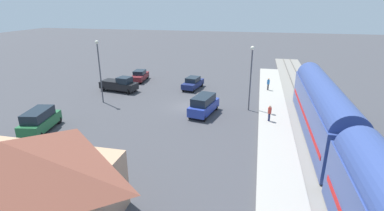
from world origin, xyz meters
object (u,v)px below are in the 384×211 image
Objects in this scene: suv_green at (40,120)px; station_building at (11,189)px; pedestrian_waiting_far at (270,112)px; pedestrian_on_platform at (268,83)px; pickup_black at (119,84)px; light_pole_near_platform at (251,71)px; sedan_navy at (193,83)px; sedan_maroon at (140,76)px; light_pole_lot_center at (99,64)px; suv_blue at (204,105)px.

station_building is at bearing 125.14° from suv_green.
station_building is 23.22m from pedestrian_waiting_far.
station_building is 33.52m from pedestrian_on_platform.
pedestrian_on_platform is 11.76m from pedestrian_waiting_far.
pickup_black is (20.50, -7.42, -0.25)m from pedestrian_waiting_far.
light_pole_near_platform is at bearing -58.54° from pedestrian_waiting_far.
station_building reaches higher than sedan_navy.
suv_green reaches higher than pickup_black.
station_building is at bearing 63.56° from light_pole_near_platform.
sedan_maroon is (-1.88, -20.48, -0.27)m from suv_green.
sedan_maroon is 0.60× the size of light_pole_lot_center.
pickup_black is at bearing -19.90° from pedestrian_waiting_far.
sedan_maroon is 0.62× the size of light_pole_near_platform.
pedestrian_waiting_far reaches higher than sedan_maroon.
suv_blue is 6.56m from light_pole_near_platform.
station_building is at bearing 107.99° from light_pole_lot_center.
suv_blue is (-14.70, -8.09, 0.00)m from suv_green.
sedan_maroon is at bearing -95.25° from suv_green.
pedestrian_on_platform is (-13.52, -30.63, -1.64)m from station_building.
pedestrian_waiting_far is 5.49m from light_pole_near_platform.
pedestrian_on_platform is 0.30× the size of pickup_black.
pedestrian_waiting_far is at bearing 160.10° from pickup_black.
station_building is at bearing 105.05° from pickup_black.
pedestrian_waiting_far is at bearing -162.39° from suv_green.
sedan_navy is at bearing 3.96° from pedestrian_on_platform.
pedestrian_on_platform is at bearing -124.25° from suv_blue.
suv_green is at bearing -54.86° from station_building.
suv_green is 22.56m from light_pole_near_platform.
suv_blue is at bearing -107.47° from station_building.
suv_green is 0.69× the size of light_pole_near_platform.
suv_green is at bearing 28.36° from light_pole_near_platform.
suv_blue is at bearing 135.96° from sedan_maroon.
pedestrian_on_platform is 0.33× the size of suv_blue.
light_pole_lot_center reaches higher than pedestrian_waiting_far.
pedestrian_waiting_far is 0.33× the size of suv_blue.
pedestrian_on_platform is at bearing -176.04° from sedan_navy.
light_pole_near_platform reaches higher than pedestrian_waiting_far.
station_building is 21.07m from suv_blue.
station_building is 22.48m from light_pole_lot_center.
sedan_navy is at bearing 164.82° from sedan_maroon.
pedestrian_waiting_far is 21.80m from pickup_black.
suv_green is 20.57m from sedan_maroon.
light_pole_lot_center is (20.44, 9.32, 3.59)m from pedestrian_on_platform.
pedestrian_waiting_far is 7.23m from suv_blue.
pedestrian_waiting_far is 20.81m from light_pole_lot_center.
light_pole_lot_center is at bearing 24.52° from pedestrian_on_platform.
pickup_black reaches higher than pedestrian_on_platform.
light_pole_lot_center is (9.74, 8.58, 4.00)m from sedan_navy.
sedan_maroon is 11.82m from light_pole_lot_center.
sedan_navy is (-11.22, -17.95, -0.27)m from suv_green.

